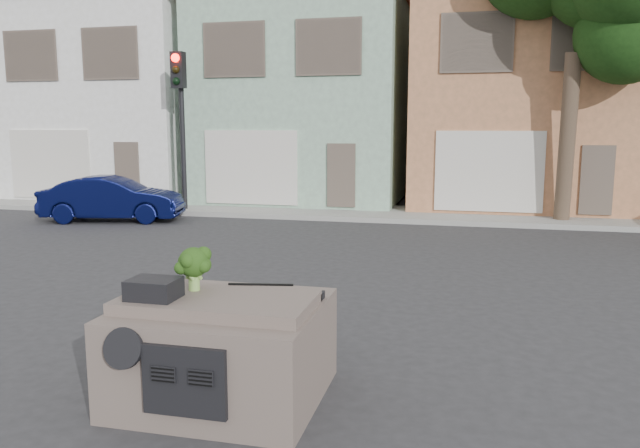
% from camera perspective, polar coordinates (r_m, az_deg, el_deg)
% --- Properties ---
extents(ground_plane, '(120.00, 120.00, 0.00)m').
position_cam_1_polar(ground_plane, '(9.52, -1.77, -8.18)').
color(ground_plane, '#303033').
rests_on(ground_plane, ground).
extents(sidewalk, '(40.00, 3.00, 0.15)m').
position_cam_1_polar(sidewalk, '(19.61, 6.36, 0.94)').
color(sidewalk, gray).
rests_on(sidewalk, ground).
extents(townhouse_white, '(7.20, 8.20, 7.55)m').
position_cam_1_polar(townhouse_white, '(26.87, -16.68, 10.70)').
color(townhouse_white, white).
rests_on(townhouse_white, ground).
extents(townhouse_mint, '(7.20, 8.20, 7.55)m').
position_cam_1_polar(townhouse_mint, '(24.02, -0.71, 11.32)').
color(townhouse_mint, '#8FB399').
rests_on(townhouse_mint, ground).
extents(townhouse_tan, '(7.20, 8.20, 7.55)m').
position_cam_1_polar(townhouse_tan, '(23.34, 17.79, 10.96)').
color(townhouse_tan, '#BB7B52').
rests_on(townhouse_tan, ground).
extents(navy_sedan, '(4.24, 2.31, 1.33)m').
position_cam_1_polar(navy_sedan, '(19.47, -18.35, 0.26)').
color(navy_sedan, '#070C37').
rests_on(navy_sedan, ground).
extents(traffic_signal, '(0.40, 0.40, 5.10)m').
position_cam_1_polar(traffic_signal, '(20.33, -12.57, 8.07)').
color(traffic_signal, black).
rests_on(traffic_signal, ground).
extents(tree_near, '(4.40, 4.00, 8.50)m').
position_cam_1_polar(tree_near, '(18.80, 22.00, 12.77)').
color(tree_near, '#16360F').
rests_on(tree_near, ground).
extents(car_dashboard, '(2.00, 1.80, 1.12)m').
position_cam_1_polar(car_dashboard, '(6.64, -8.77, -10.91)').
color(car_dashboard, '#66574F').
rests_on(car_dashboard, ground).
extents(instrument_hump, '(0.48, 0.38, 0.20)m').
position_cam_1_polar(instrument_hump, '(6.39, -14.95, -5.73)').
color(instrument_hump, black).
rests_on(instrument_hump, car_dashboard).
extents(wiper_arm, '(0.69, 0.15, 0.02)m').
position_cam_1_polar(wiper_arm, '(6.72, -5.43, -5.52)').
color(wiper_arm, black).
rests_on(wiper_arm, car_dashboard).
extents(broccoli, '(0.53, 0.53, 0.46)m').
position_cam_1_polar(broccoli, '(6.58, -11.47, -3.99)').
color(broccoli, '#1D3A10').
rests_on(broccoli, car_dashboard).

